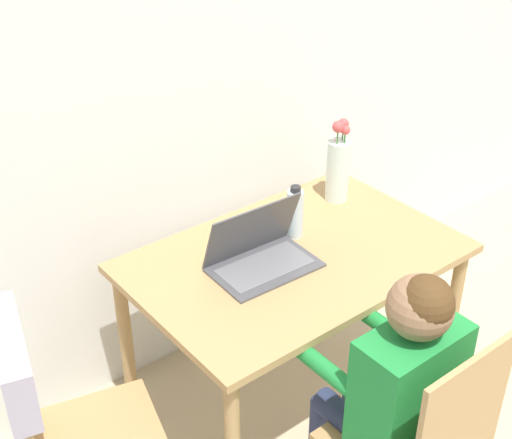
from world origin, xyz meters
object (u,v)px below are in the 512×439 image
at_px(person_seated, 397,378).
at_px(flower_vase, 338,166).
at_px(chair_spare, 50,408).
at_px(laptop, 259,252).
at_px(water_bottle, 295,213).

height_order(person_seated, flower_vase, flower_vase).
relative_size(person_seated, flower_vase, 3.01).
height_order(chair_spare, flower_vase, flower_vase).
distance_m(chair_spare, laptop, 0.87).
bearing_deg(flower_vase, chair_spare, -170.06).
distance_m(flower_vase, water_bottle, 0.34).
bearing_deg(chair_spare, laptop, -70.60).
height_order(chair_spare, laptop, laptop).
distance_m(chair_spare, water_bottle, 1.10).
height_order(chair_spare, person_seated, person_seated).
bearing_deg(person_seated, chair_spare, -34.63).
xyz_separation_m(chair_spare, flower_vase, (1.40, 0.24, 0.26)).
relative_size(chair_spare, person_seated, 0.86).
bearing_deg(laptop, person_seated, -87.44).
distance_m(laptop, water_bottle, 0.24).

